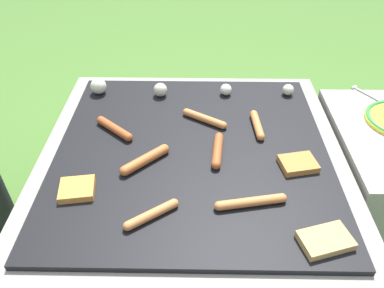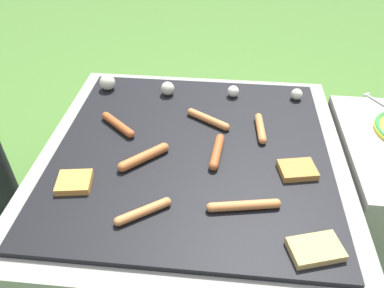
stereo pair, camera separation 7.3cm
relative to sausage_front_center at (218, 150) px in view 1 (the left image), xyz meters
name	(u,v)px [view 1 (the left image)]	position (x,y,z in m)	size (l,w,h in m)	color
ground_plane	(192,238)	(-0.08, 0.02, -0.46)	(14.00, 14.00, 0.00)	#47702D
grill	(192,199)	(-0.08, 0.02, -0.24)	(0.93, 0.93, 0.44)	gray
side_ledge	(384,182)	(0.61, 0.11, -0.24)	(0.43, 0.53, 0.44)	gray
sausage_mid_right	(145,160)	(-0.21, -0.05, 0.00)	(0.13, 0.13, 0.03)	#B7602D
sausage_back_left	(152,214)	(-0.17, -0.25, 0.00)	(0.13, 0.10, 0.02)	#C6753D
sausage_back_center	(257,125)	(0.13, 0.13, 0.00)	(0.03, 0.15, 0.03)	#C6753D
sausage_front_left	(251,202)	(0.08, -0.20, 0.00)	(0.19, 0.05, 0.02)	#C6753D
sausage_front_center	(218,150)	(0.00, 0.00, 0.00)	(0.04, 0.16, 0.03)	#A34C23
sausage_mid_left	(114,128)	(-0.33, 0.10, 0.00)	(0.13, 0.12, 0.03)	#A34C23
sausage_back_right	(204,119)	(-0.04, 0.16, 0.00)	(0.15, 0.10, 0.03)	#C6753D
bread_slice_left	(325,240)	(0.24, -0.32, 0.00)	(0.14, 0.11, 0.02)	tan
bread_slice_right	(298,164)	(0.23, -0.05, 0.00)	(0.11, 0.10, 0.02)	#B27033
bread_slice_center	(77,189)	(-0.38, -0.16, 0.00)	(0.10, 0.10, 0.02)	#D18438
mushroom_row	(164,88)	(-0.18, 0.33, 0.01)	(0.74, 0.07, 0.06)	beige
fork_utensil	(376,99)	(0.58, 0.31, -0.01)	(0.14, 0.20, 0.01)	silver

